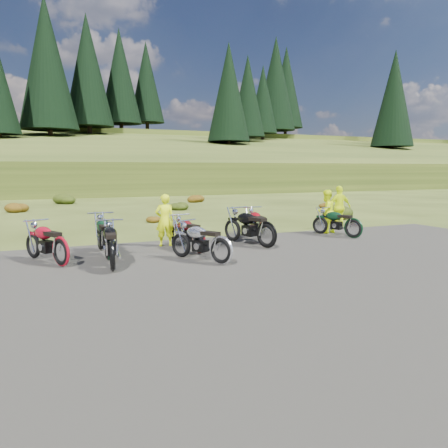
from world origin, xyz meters
name	(u,v)px	position (x,y,z in m)	size (l,w,h in m)	color
ground	(252,261)	(0.00, 0.00, 0.00)	(300.00, 300.00, 0.00)	#323E14
gravel_pad	(293,278)	(0.00, -2.00, 0.00)	(20.00, 12.00, 0.04)	black
hill_slope	(79,187)	(0.00, 50.00, 0.00)	(300.00, 46.00, 3.00)	#304316
hill_plateau	(58,178)	(0.00, 110.00, 0.00)	(300.00, 90.00, 9.17)	#304316
conifer_22	(47,62)	(-3.00, 56.00, 16.77)	(7.92, 7.92, 20.00)	black
conifer_23	(88,70)	(3.00, 62.00, 17.47)	(7.48, 7.48, 19.00)	black
conifer_24	(120,76)	(9.00, 68.00, 18.16)	(7.04, 7.04, 18.00)	black
conifer_25	(146,82)	(15.00, 74.00, 18.66)	(6.60, 6.60, 17.00)	black
conifer_26	(229,92)	(21.00, 49.00, 13.37)	(6.16, 6.16, 16.00)	black
conifer_27	(248,96)	(27.00, 55.00, 14.06)	(5.72, 5.72, 15.00)	black
conifer_28	(263,99)	(33.00, 61.00, 14.76)	(5.28, 5.28, 14.00)	black
conifer_29	(276,84)	(39.00, 67.00, 18.97)	(7.92, 7.92, 20.00)	black
conifer_30	(286,87)	(45.00, 73.00, 19.66)	(7.48, 7.48, 19.00)	black
conifer_31	(394,98)	(51.00, 48.00, 14.18)	(7.04, 7.04, 18.00)	black
conifer_32	(395,101)	(57.00, 54.00, 14.87)	(6.60, 6.60, 17.00)	black
conifer_33	(395,104)	(63.00, 60.00, 15.56)	(6.16, 6.16, 16.00)	black
conifer_34	(396,106)	(69.00, 66.00, 16.26)	(5.72, 5.72, 15.00)	black
conifer_35	(396,108)	(75.00, 72.00, 16.95)	(5.28, 5.28, 14.00)	black
conifer_36	(397,99)	(81.00, 78.00, 20.16)	(7.92, 7.92, 20.00)	black
shrub_2	(16,206)	(-6.20, 16.60, 0.38)	(1.30, 1.30, 0.77)	#60330C
shrub_3	(66,197)	(-3.30, 21.90, 0.46)	(1.56, 1.56, 0.92)	#23330C
shrub_4	(152,218)	(-0.40, 9.20, 0.23)	(0.77, 0.77, 0.45)	#60330C
shrub_5	(178,205)	(2.50, 14.50, 0.31)	(1.03, 1.03, 0.61)	#23330C
shrub_6	(195,197)	(5.40, 19.80, 0.38)	(1.30, 1.30, 0.77)	#60330C
shrub_7	(338,209)	(8.30, 7.10, 0.46)	(1.56, 1.56, 0.92)	#23330C
shrub_8	(322,204)	(11.20, 12.40, 0.23)	(0.77, 0.77, 0.45)	#60330C
motorcycle_0	(113,273)	(-3.59, 0.11, 0.00)	(2.15, 0.72, 1.13)	black
motorcycle_1	(62,268)	(-4.66, 1.16, 0.00)	(2.10, 0.70, 1.10)	maroon
motorcycle_2	(108,261)	(-3.49, 1.45, 0.00)	(2.26, 0.75, 1.18)	black
motorcycle_3	(221,266)	(-0.97, -0.21, 0.00)	(2.06, 0.69, 1.08)	silver
motorcycle_4	(199,254)	(-0.97, 1.41, 0.00)	(2.00, 0.67, 1.05)	#570E12
motorcycle_5	(267,249)	(1.20, 1.38, 0.00)	(2.29, 0.76, 1.20)	black
motorcycle_6	(263,245)	(1.47, 2.10, 0.00)	(2.14, 0.71, 1.12)	maroon
motorcycle_7	(353,239)	(4.88, 1.86, 0.00)	(1.98, 0.66, 1.04)	black
person_middle	(165,221)	(-1.53, 2.94, 0.81)	(0.59, 0.39, 1.62)	#CAE10B
person_right_a	(326,212)	(4.75, 3.27, 0.81)	(0.78, 0.61, 1.61)	#CAE10B
person_right_b	(339,208)	(6.00, 4.10, 0.86)	(1.01, 0.42, 1.72)	#CAE10B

